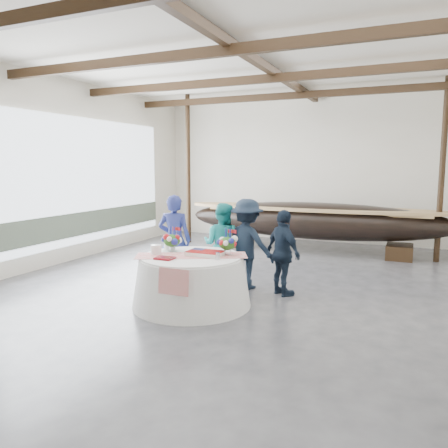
% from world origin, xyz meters
% --- Properties ---
extents(floor, '(10.00, 12.00, 0.01)m').
position_xyz_m(floor, '(0.00, 0.00, 0.00)').
color(floor, '#3D3D42').
rests_on(floor, ground).
extents(wall_back, '(10.00, 0.02, 4.50)m').
position_xyz_m(wall_back, '(0.00, 6.00, 2.25)').
color(wall_back, silver).
rests_on(wall_back, ground).
extents(wall_left, '(0.02, 12.00, 4.50)m').
position_xyz_m(wall_left, '(-5.00, 0.00, 2.25)').
color(wall_left, silver).
rests_on(wall_left, ground).
extents(ceiling, '(10.00, 12.00, 0.01)m').
position_xyz_m(ceiling, '(0.00, 0.00, 4.50)').
color(ceiling, white).
rests_on(ceiling, wall_back).
extents(pavilion_structure, '(9.80, 11.76, 4.50)m').
position_xyz_m(pavilion_structure, '(0.00, 0.73, 4.00)').
color(pavilion_structure, black).
rests_on(pavilion_structure, ground).
extents(open_bay, '(0.03, 7.00, 3.20)m').
position_xyz_m(open_bay, '(-4.95, 1.00, 1.83)').
color(open_bay, silver).
rests_on(open_bay, ground).
extents(longboat_display, '(7.39, 1.48, 1.39)m').
position_xyz_m(longboat_display, '(0.42, 4.14, 0.88)').
color(longboat_display, black).
rests_on(longboat_display, ground).
extents(banquet_table, '(2.04, 2.04, 0.87)m').
position_xyz_m(banquet_table, '(-0.54, -1.31, 0.44)').
color(banquet_table, white).
rests_on(banquet_table, ground).
extents(tabletop_items, '(1.93, 1.32, 0.40)m').
position_xyz_m(tabletop_items, '(-0.55, -1.14, 1.02)').
color(tabletop_items, red).
rests_on(tabletop_items, banquet_table).
extents(guest_woman_blue, '(0.75, 0.58, 1.82)m').
position_xyz_m(guest_woman_blue, '(-1.48, -0.25, 0.91)').
color(guest_woman_blue, navy).
rests_on(guest_woman_blue, ground).
extents(guest_woman_teal, '(0.82, 0.64, 1.67)m').
position_xyz_m(guest_woman_teal, '(-0.54, 0.01, 0.84)').
color(guest_woman_teal, teal).
rests_on(guest_woman_teal, ground).
extents(guest_man_left, '(1.23, 0.84, 1.76)m').
position_xyz_m(guest_man_left, '(-0.04, 0.06, 0.88)').
color(guest_man_left, black).
rests_on(guest_man_left, ground).
extents(guest_man_right, '(0.97, 0.89, 1.60)m').
position_xyz_m(guest_man_right, '(0.74, -0.12, 0.80)').
color(guest_man_right, '#141F30').
rests_on(guest_man_right, ground).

